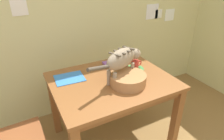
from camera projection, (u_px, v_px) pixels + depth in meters
name	position (u px, v px, depth m)	size (l,w,h in m)	color
wall_rear	(77.00, 12.00, 2.22)	(4.50, 0.11, 2.50)	#D3CC87
dining_table	(112.00, 88.00, 1.89)	(1.12, 0.89, 0.76)	brown
cat	(123.00, 59.00, 1.75)	(0.64, 0.30, 0.31)	gray
saucer_bowl	(134.00, 70.00, 1.97)	(0.19, 0.19, 0.04)	#45954A
coffee_mug	(135.00, 64.00, 1.94)	(0.12, 0.08, 0.09)	red
magazine	(69.00, 78.00, 1.86)	(0.27, 0.23, 0.01)	#357DD0
book_stack	(112.00, 64.00, 2.11)	(0.18, 0.15, 0.03)	gold
wicker_basket	(128.00, 79.00, 1.75)	(0.33, 0.33, 0.10)	#AD7545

